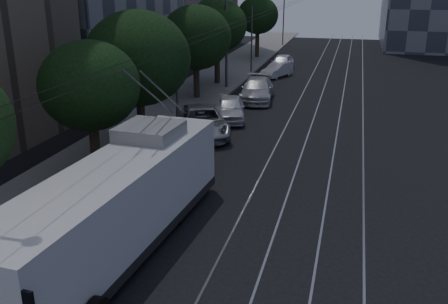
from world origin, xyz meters
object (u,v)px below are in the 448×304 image
at_px(car_white_b, 257,90).
at_px(car_white_d, 282,63).
at_px(car_white_c, 277,70).
at_px(streetlamp_far, 232,13).
at_px(car_white_a, 230,108).
at_px(trolleybus, 119,205).
at_px(pickup_silver, 202,121).

relative_size(car_white_b, car_white_d, 1.18).
height_order(car_white_c, car_white_d, car_white_d).
distance_m(car_white_d, streetlamp_far, 10.64).
distance_m(car_white_b, car_white_d, 12.20).
xyz_separation_m(car_white_a, car_white_c, (0.61, 14.70, -0.12)).
height_order(trolleybus, car_white_d, trolleybus).
bearing_deg(streetlamp_far, car_white_d, 73.28).
relative_size(pickup_silver, car_white_c, 1.53).
height_order(car_white_b, car_white_c, car_white_b).
distance_m(trolleybus, pickup_silver, 12.80).
height_order(car_white_a, car_white_b, car_white_b).
xyz_separation_m(pickup_silver, car_white_d, (1.38, 21.14, -0.01)).
relative_size(pickup_silver, car_white_a, 1.32).
height_order(car_white_b, car_white_d, car_white_b).
xyz_separation_m(car_white_b, car_white_c, (0.00, 9.20, -0.17)).
bearing_deg(car_white_b, pickup_silver, -104.93).
distance_m(car_white_a, streetlamp_far, 10.35).
bearing_deg(car_white_b, car_white_d, 83.87).
bearing_deg(car_white_a, pickup_silver, -116.45).
bearing_deg(car_white_c, pickup_silver, -72.38).
xyz_separation_m(car_white_b, streetlamp_far, (-2.69, 3.25, 5.08)).
distance_m(trolleybus, car_white_d, 33.86).
xyz_separation_m(trolleybus, pickup_silver, (-1.18, 12.72, -0.82)).
bearing_deg(pickup_silver, car_white_a, 53.64).
bearing_deg(car_white_a, car_white_b, 70.01).
bearing_deg(pickup_silver, car_white_c, 62.03).
bearing_deg(trolleybus, car_white_a, 95.40).
bearing_deg(car_white_c, car_white_d, 111.98).
relative_size(car_white_c, streetlamp_far, 0.38).
bearing_deg(car_white_b, car_white_c, 83.87).
height_order(pickup_silver, car_white_b, pickup_silver).
relative_size(trolleybus, streetlamp_far, 1.21).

